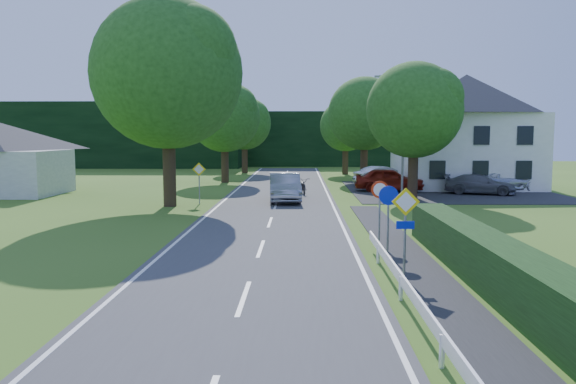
{
  "coord_description": "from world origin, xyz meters",
  "views": [
    {
      "loc": [
        1.38,
        -7.45,
        4.04
      ],
      "look_at": [
        0.84,
        17.69,
        1.47
      ],
      "focal_mm": 35.0,
      "sensor_mm": 36.0,
      "label": 1
    }
  ],
  "objects_px": {
    "moving_car": "(285,187)",
    "parked_car_grey": "(480,184)",
    "parked_car_silver_b": "(503,181)",
    "streetlight": "(401,128)",
    "parasol": "(449,175)",
    "parked_car_silver_a": "(383,176)",
    "motorcycle": "(303,186)",
    "parked_car_red": "(389,180)"
  },
  "relations": [
    {
      "from": "moving_car",
      "to": "motorcycle",
      "type": "height_order",
      "value": "moving_car"
    },
    {
      "from": "motorcycle",
      "to": "parked_car_silver_a",
      "type": "distance_m",
      "value": 9.12
    },
    {
      "from": "streetlight",
      "to": "parked_car_silver_a",
      "type": "relative_size",
      "value": 1.71
    },
    {
      "from": "parked_car_silver_b",
      "to": "parasol",
      "type": "xyz_separation_m",
      "value": [
        -3.29,
        2.14,
        0.25
      ]
    },
    {
      "from": "parasol",
      "to": "parked_car_silver_b",
      "type": "bearing_deg",
      "value": -33.05
    },
    {
      "from": "motorcycle",
      "to": "parked_car_silver_b",
      "type": "height_order",
      "value": "parked_car_silver_b"
    },
    {
      "from": "parked_car_silver_a",
      "to": "parasol",
      "type": "height_order",
      "value": "parasol"
    },
    {
      "from": "motorcycle",
      "to": "streetlight",
      "type": "bearing_deg",
      "value": -9.6
    },
    {
      "from": "parked_car_red",
      "to": "parked_car_grey",
      "type": "bearing_deg",
      "value": -100.58
    },
    {
      "from": "moving_car",
      "to": "parked_car_grey",
      "type": "relative_size",
      "value": 1.12
    },
    {
      "from": "motorcycle",
      "to": "parked_car_silver_a",
      "type": "height_order",
      "value": "parked_car_silver_a"
    },
    {
      "from": "moving_car",
      "to": "parasol",
      "type": "distance_m",
      "value": 15.03
    },
    {
      "from": "parked_car_silver_b",
      "to": "parasol",
      "type": "height_order",
      "value": "parasol"
    },
    {
      "from": "motorcycle",
      "to": "parasol",
      "type": "relative_size",
      "value": 0.98
    },
    {
      "from": "streetlight",
      "to": "parked_car_silver_b",
      "type": "height_order",
      "value": "streetlight"
    },
    {
      "from": "parked_car_grey",
      "to": "parasol",
      "type": "distance_m",
      "value": 4.49
    },
    {
      "from": "streetlight",
      "to": "parked_car_grey",
      "type": "bearing_deg",
      "value": 6.34
    },
    {
      "from": "parked_car_silver_b",
      "to": "parasol",
      "type": "bearing_deg",
      "value": 44.11
    },
    {
      "from": "motorcycle",
      "to": "parked_car_grey",
      "type": "xyz_separation_m",
      "value": [
        11.97,
        0.34,
        0.12
      ]
    },
    {
      "from": "parked_car_grey",
      "to": "streetlight",
      "type": "bearing_deg",
      "value": 114.48
    },
    {
      "from": "moving_car",
      "to": "parked_car_silver_b",
      "type": "distance_m",
      "value": 16.85
    },
    {
      "from": "streetlight",
      "to": "parked_car_red",
      "type": "xyz_separation_m",
      "value": [
        -0.33,
        2.44,
        -3.59
      ]
    },
    {
      "from": "streetlight",
      "to": "parasol",
      "type": "relative_size",
      "value": 3.7
    },
    {
      "from": "streetlight",
      "to": "parked_car_grey",
      "type": "xyz_separation_m",
      "value": [
        5.5,
        0.61,
        -3.75
      ]
    },
    {
      "from": "parked_car_red",
      "to": "parked_car_silver_b",
      "type": "height_order",
      "value": "parked_car_red"
    },
    {
      "from": "parked_car_grey",
      "to": "parked_car_silver_b",
      "type": "xyz_separation_m",
      "value": [
        2.37,
        2.25,
        0.05
      ]
    },
    {
      "from": "parked_car_red",
      "to": "parked_car_grey",
      "type": "distance_m",
      "value": 6.11
    },
    {
      "from": "motorcycle",
      "to": "parked_car_grey",
      "type": "distance_m",
      "value": 11.97
    },
    {
      "from": "motorcycle",
      "to": "parasol",
      "type": "height_order",
      "value": "parasol"
    },
    {
      "from": "moving_car",
      "to": "parked_car_grey",
      "type": "height_order",
      "value": "moving_car"
    },
    {
      "from": "moving_car",
      "to": "motorcycle",
      "type": "distance_m",
      "value": 4.23
    },
    {
      "from": "parked_car_red",
      "to": "parked_car_silver_b",
      "type": "distance_m",
      "value": 8.22
    },
    {
      "from": "parked_car_silver_a",
      "to": "parked_car_silver_b",
      "type": "bearing_deg",
      "value": -141.26
    },
    {
      "from": "streetlight",
      "to": "moving_car",
      "type": "height_order",
      "value": "streetlight"
    },
    {
      "from": "parked_car_silver_a",
      "to": "parasol",
      "type": "relative_size",
      "value": 2.17
    },
    {
      "from": "parked_car_red",
      "to": "motorcycle",
      "type": "bearing_deg",
      "value": 116.4
    },
    {
      "from": "parked_car_grey",
      "to": "parked_car_silver_b",
      "type": "bearing_deg",
      "value": -28.43
    },
    {
      "from": "parked_car_grey",
      "to": "parasol",
      "type": "height_order",
      "value": "parasol"
    },
    {
      "from": "parasol",
      "to": "parked_car_grey",
      "type": "bearing_deg",
      "value": -78.21
    },
    {
      "from": "streetlight",
      "to": "parked_car_red",
      "type": "height_order",
      "value": "streetlight"
    },
    {
      "from": "streetlight",
      "to": "moving_car",
      "type": "relative_size",
      "value": 1.55
    },
    {
      "from": "moving_car",
      "to": "parked_car_silver_b",
      "type": "height_order",
      "value": "moving_car"
    }
  ]
}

